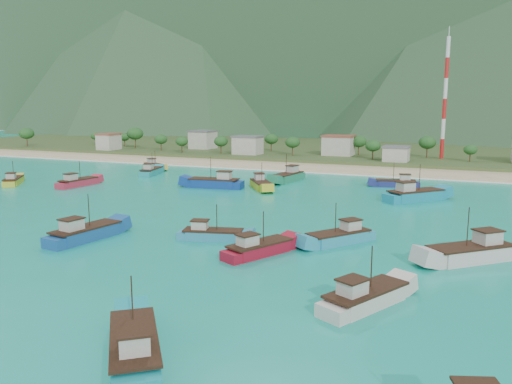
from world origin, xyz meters
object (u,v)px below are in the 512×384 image
at_px(boat_8, 261,185).
at_px(boat_23, 212,236).
at_px(radio_tower, 445,99).
at_px(boat_19, 151,172).
at_px(boat_22, 397,184).
at_px(boat_3, 365,299).
at_px(boat_24, 134,350).
at_px(boat_4, 259,250).
at_px(boat_17, 154,167).
at_px(boat_15, 288,177).
at_px(boat_25, 78,183).
at_px(boat_21, 340,238).
at_px(boat_2, 415,196).
at_px(boat_5, 13,182).
at_px(boat_6, 215,184).
at_px(boat_14, 85,234).

xyz_separation_m(boat_8, boat_23, (10.77, -42.56, -0.18)).
bearing_deg(radio_tower, boat_19, -139.41).
bearing_deg(boat_22, boat_8, 106.68).
height_order(boat_3, boat_24, boat_24).
height_order(boat_4, boat_17, boat_17).
distance_m(boat_15, boat_17, 44.76).
relative_size(radio_tower, boat_19, 3.40).
xyz_separation_m(boat_19, boat_25, (-3.83, -23.24, -0.02)).
bearing_deg(boat_23, boat_21, 92.24).
height_order(boat_19, boat_21, boat_19).
xyz_separation_m(boat_15, boat_19, (-37.60, -3.54, -0.15)).
bearing_deg(radio_tower, boat_23, -101.49).
bearing_deg(boat_4, boat_2, 98.40).
xyz_separation_m(boat_5, boat_6, (45.75, 14.50, 0.28)).
distance_m(boat_15, boat_24, 89.25).
height_order(boat_4, boat_21, boat_21).
bearing_deg(boat_4, boat_15, 131.77).
height_order(boat_21, boat_23, boat_21).
bearing_deg(boat_23, boat_19, -153.73).
relative_size(boat_8, boat_15, 0.85).
xyz_separation_m(boat_2, boat_21, (-5.76, -35.59, -0.28)).
distance_m(boat_8, boat_19, 37.33).
xyz_separation_m(radio_tower, boat_5, (-89.28, -86.67, -19.83)).
height_order(boat_3, boat_6, boat_6).
bearing_deg(boat_24, boat_4, 55.44).
bearing_deg(radio_tower, boat_3, -89.54).
bearing_deg(boat_14, boat_19, 124.69).
bearing_deg(boat_5, boat_22, -16.14).
distance_m(boat_21, boat_25, 71.12).
height_order(radio_tower, boat_24, radio_tower).
xyz_separation_m(boat_15, boat_17, (-44.17, 7.20, -0.23)).
bearing_deg(boat_2, boat_17, -154.36).
bearing_deg(boat_15, boat_22, -168.41).
bearing_deg(radio_tower, boat_8, -115.80).
bearing_deg(boat_24, boat_3, 12.44).
relative_size(boat_21, boat_25, 0.93).
bearing_deg(boat_21, boat_2, -63.55).
relative_size(boat_3, boat_25, 0.97).
bearing_deg(boat_17, boat_23, 71.42).
bearing_deg(boat_14, boat_15, 91.10).
xyz_separation_m(boat_19, boat_21, (63.20, -47.03, -0.07)).
relative_size(boat_19, boat_23, 1.18).
xyz_separation_m(boat_15, boat_22, (25.66, 1.61, -0.25)).
bearing_deg(boat_25, boat_8, 22.18).
bearing_deg(boat_22, boat_17, 73.44).
relative_size(radio_tower, boat_2, 3.17).
bearing_deg(boat_5, boat_2, -27.37).
bearing_deg(boat_2, boat_14, -86.37).
height_order(boat_4, boat_25, boat_25).
relative_size(boat_15, boat_25, 1.17).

